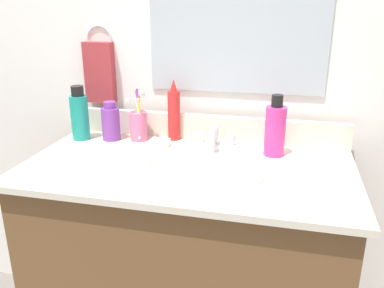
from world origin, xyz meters
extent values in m
cube|color=brown|center=(0.00, 0.00, 0.38)|extent=(0.96, 0.48, 0.76)
cube|color=beige|center=(0.00, 0.00, 0.77)|extent=(1.00, 0.52, 0.02)
cube|color=beige|center=(0.00, 0.25, 0.83)|extent=(1.00, 0.02, 0.09)
cube|color=white|center=(0.00, 0.31, 0.65)|extent=(2.10, 0.04, 1.30)
cube|color=#B2BCC6|center=(0.10, 0.29, 1.23)|extent=(0.60, 0.01, 0.56)
torus|color=silver|center=(-0.40, 0.29, 1.12)|extent=(0.10, 0.01, 0.10)
cube|color=#A53338|center=(-0.40, 0.27, 1.00)|extent=(0.11, 0.04, 0.22)
torus|color=white|center=(0.05, -0.02, 0.79)|extent=(0.37, 0.37, 0.02)
ellipsoid|color=white|center=(0.05, -0.02, 0.74)|extent=(0.32, 0.32, 0.11)
cylinder|color=#B2B5BA|center=(0.05, -0.02, 0.71)|extent=(0.04, 0.04, 0.01)
cube|color=silver|center=(0.05, 0.18, 0.79)|extent=(0.16, 0.05, 0.01)
cylinder|color=silver|center=(0.05, 0.18, 0.82)|extent=(0.02, 0.02, 0.06)
cylinder|color=silver|center=(0.05, 0.15, 0.85)|extent=(0.02, 0.09, 0.02)
cylinder|color=silver|center=(0.00, 0.18, 0.81)|extent=(0.03, 0.03, 0.04)
cylinder|color=silver|center=(0.11, 0.18, 0.81)|extent=(0.03, 0.03, 0.04)
cylinder|color=red|center=(-0.10, 0.23, 0.87)|extent=(0.04, 0.04, 0.17)
cone|color=red|center=(-0.10, 0.23, 0.98)|extent=(0.03, 0.03, 0.04)
cylinder|color=#D8338C|center=(0.25, 0.15, 0.86)|extent=(0.07, 0.07, 0.16)
cylinder|color=black|center=(0.25, 0.15, 0.96)|extent=(0.04, 0.04, 0.04)
cylinder|color=teal|center=(-0.43, 0.15, 0.86)|extent=(0.06, 0.06, 0.16)
cylinder|color=black|center=(-0.43, 0.15, 0.96)|extent=(0.04, 0.04, 0.04)
cylinder|color=#7A3899|center=(-0.32, 0.17, 0.84)|extent=(0.06, 0.06, 0.12)
cylinder|color=#7A3899|center=(-0.32, 0.17, 0.91)|extent=(0.04, 0.04, 0.02)
cylinder|color=#D16693|center=(-0.22, 0.19, 0.83)|extent=(0.06, 0.06, 0.10)
cylinder|color=#B23FBF|center=(-0.23, 0.20, 0.88)|extent=(0.02, 0.05, 0.18)
cube|color=white|center=(-0.24, 0.22, 0.96)|extent=(0.01, 0.02, 0.01)
cylinder|color=yellow|center=(-0.21, 0.19, 0.88)|extent=(0.04, 0.02, 0.18)
cube|color=white|center=(-0.20, 0.18, 0.96)|extent=(0.01, 0.02, 0.01)
cylinder|color=blue|center=(-0.21, 0.19, 0.87)|extent=(0.03, 0.02, 0.17)
cube|color=white|center=(-0.20, 0.18, 0.95)|extent=(0.01, 0.02, 0.01)
cylinder|color=orange|center=(-0.23, 0.18, 0.87)|extent=(0.04, 0.03, 0.15)
cube|color=white|center=(-0.25, 0.17, 0.93)|extent=(0.01, 0.02, 0.01)
cylinder|color=white|center=(-0.22, 0.18, 0.87)|extent=(0.02, 0.04, 0.16)
cube|color=white|center=(-0.21, 0.16, 0.94)|extent=(0.01, 0.02, 0.01)
cube|color=white|center=(-0.13, 0.15, 0.79)|extent=(0.06, 0.04, 0.02)
camera|label=1|loc=(0.28, -1.10, 1.25)|focal=37.91mm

